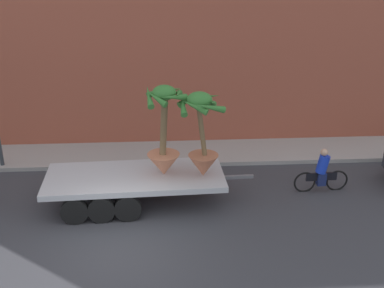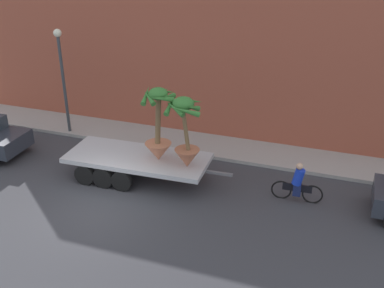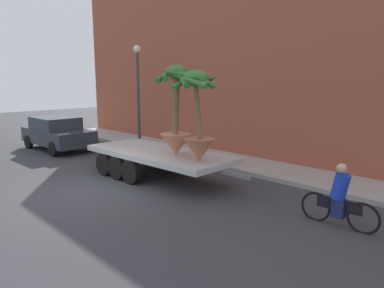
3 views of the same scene
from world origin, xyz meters
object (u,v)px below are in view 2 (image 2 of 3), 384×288
at_px(potted_palm_rear, 185,135).
at_px(street_lamp, 62,68).
at_px(flatbed_trailer, 132,160).
at_px(potted_palm_middle, 158,130).
at_px(cyclist, 298,184).

bearing_deg(potted_palm_rear, street_lamp, 156.93).
height_order(flatbed_trailer, street_lamp, street_lamp).
height_order(potted_palm_middle, cyclist, potted_palm_middle).
xyz_separation_m(flatbed_trailer, cyclist, (6.33, 0.43, -0.09)).
bearing_deg(flatbed_trailer, potted_palm_rear, -4.71).
bearing_deg(flatbed_trailer, street_lamp, 149.27).
relative_size(flatbed_trailer, potted_palm_middle, 2.29).
relative_size(potted_palm_rear, cyclist, 1.46).
height_order(flatbed_trailer, cyclist, cyclist).
distance_m(potted_palm_rear, street_lamp, 7.68).
bearing_deg(street_lamp, potted_palm_middle, -25.58).
relative_size(potted_palm_middle, street_lamp, 0.59).
xyz_separation_m(potted_palm_rear, potted_palm_middle, (-1.12, 0.16, -0.07)).
bearing_deg(cyclist, potted_palm_middle, -174.96).
relative_size(cyclist, street_lamp, 0.38).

